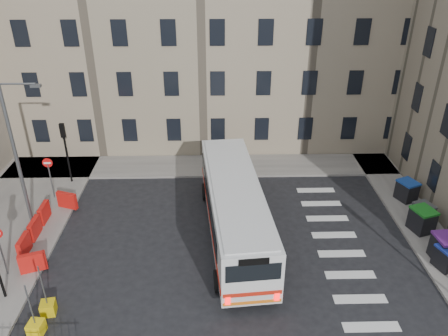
{
  "coord_description": "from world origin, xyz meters",
  "views": [
    {
      "loc": [
        -2.49,
        -18.9,
        14.44
      ],
      "look_at": [
        -1.99,
        2.74,
        3.0
      ],
      "focal_mm": 35.0,
      "sensor_mm": 36.0,
      "label": 1
    }
  ],
  "objects_px": {
    "wheelie_bin_d": "(423,213)",
    "bollard_yellow": "(48,308)",
    "wheelie_bin_b": "(445,248)",
    "wheelie_bin_c": "(422,220)",
    "wheelie_bin_a": "(447,258)",
    "wheelie_bin_e": "(407,190)",
    "bus": "(234,207)",
    "bollard_chevron": "(36,328)",
    "streetlamp": "(16,154)"
  },
  "relations": [
    {
      "from": "wheelie_bin_d",
      "to": "bollard_yellow",
      "type": "relative_size",
      "value": 2.11
    },
    {
      "from": "wheelie_bin_b",
      "to": "wheelie_bin_c",
      "type": "bearing_deg",
      "value": 86.93
    },
    {
      "from": "wheelie_bin_a",
      "to": "wheelie_bin_e",
      "type": "distance_m",
      "value": 6.28
    },
    {
      "from": "bus",
      "to": "wheelie_bin_e",
      "type": "xyz_separation_m",
      "value": [
        10.71,
        3.19,
        -1.04
      ]
    },
    {
      "from": "wheelie_bin_c",
      "to": "bollard_chevron",
      "type": "bearing_deg",
      "value": -178.48
    },
    {
      "from": "bus",
      "to": "wheelie_bin_c",
      "type": "xyz_separation_m",
      "value": [
        10.26,
        0.0,
        -1.0
      ]
    },
    {
      "from": "bus",
      "to": "wheelie_bin_a",
      "type": "xyz_separation_m",
      "value": [
        10.18,
        -3.07,
        -1.09
      ]
    },
    {
      "from": "bollard_yellow",
      "to": "wheelie_bin_b",
      "type": "bearing_deg",
      "value": 9.09
    },
    {
      "from": "wheelie_bin_e",
      "to": "bollard_yellow",
      "type": "distance_m",
      "value": 20.86
    },
    {
      "from": "wheelie_bin_d",
      "to": "bollard_chevron",
      "type": "height_order",
      "value": "wheelie_bin_d"
    },
    {
      "from": "wheelie_bin_c",
      "to": "bollard_chevron",
      "type": "xyz_separation_m",
      "value": [
        -18.66,
        -6.56,
        -0.53
      ]
    },
    {
      "from": "wheelie_bin_c",
      "to": "wheelie_bin_e",
      "type": "relative_size",
      "value": 1.04
    },
    {
      "from": "wheelie_bin_b",
      "to": "bollard_yellow",
      "type": "relative_size",
      "value": 2.29
    },
    {
      "from": "wheelie_bin_a",
      "to": "wheelie_bin_d",
      "type": "bearing_deg",
      "value": 64.41
    },
    {
      "from": "streetlamp",
      "to": "bollard_yellow",
      "type": "height_order",
      "value": "streetlamp"
    },
    {
      "from": "bollard_yellow",
      "to": "wheelie_bin_a",
      "type": "bearing_deg",
      "value": 7.4
    },
    {
      "from": "wheelie_bin_a",
      "to": "bollard_yellow",
      "type": "height_order",
      "value": "wheelie_bin_a"
    },
    {
      "from": "bollard_yellow",
      "to": "wheelie_bin_d",
      "type": "bearing_deg",
      "value": 18.34
    },
    {
      "from": "bollard_yellow",
      "to": "bus",
      "type": "bearing_deg",
      "value": 33.45
    },
    {
      "from": "wheelie_bin_c",
      "to": "bollard_yellow",
      "type": "height_order",
      "value": "wheelie_bin_c"
    },
    {
      "from": "bus",
      "to": "wheelie_bin_b",
      "type": "height_order",
      "value": "bus"
    },
    {
      "from": "streetlamp",
      "to": "wheelie_bin_c",
      "type": "height_order",
      "value": "streetlamp"
    },
    {
      "from": "wheelie_bin_a",
      "to": "streetlamp",
      "type": "bearing_deg",
      "value": 150.16
    },
    {
      "from": "bollard_chevron",
      "to": "bus",
      "type": "bearing_deg",
      "value": 37.96
    },
    {
      "from": "wheelie_bin_d",
      "to": "bus",
      "type": "bearing_deg",
      "value": 164.07
    },
    {
      "from": "wheelie_bin_b",
      "to": "wheelie_bin_e",
      "type": "bearing_deg",
      "value": 81.59
    },
    {
      "from": "wheelie_bin_e",
      "to": "bollard_chevron",
      "type": "height_order",
      "value": "wheelie_bin_e"
    },
    {
      "from": "bus",
      "to": "wheelie_bin_d",
      "type": "xyz_separation_m",
      "value": [
        10.69,
        0.82,
        -1.1
      ]
    },
    {
      "from": "streetlamp",
      "to": "wheelie_bin_b",
      "type": "height_order",
      "value": "streetlamp"
    },
    {
      "from": "wheelie_bin_a",
      "to": "wheelie_bin_c",
      "type": "bearing_deg",
      "value": 70.34
    },
    {
      "from": "wheelie_bin_c",
      "to": "wheelie_bin_d",
      "type": "xyz_separation_m",
      "value": [
        0.43,
        0.82,
        -0.11
      ]
    },
    {
      "from": "streetlamp",
      "to": "wheelie_bin_c",
      "type": "distance_m",
      "value": 22.11
    },
    {
      "from": "streetlamp",
      "to": "wheelie_bin_e",
      "type": "relative_size",
      "value": 5.7
    },
    {
      "from": "bus",
      "to": "wheelie_bin_b",
      "type": "xyz_separation_m",
      "value": [
        10.33,
        -2.49,
        -0.98
      ]
    },
    {
      "from": "bus",
      "to": "bollard_chevron",
      "type": "xyz_separation_m",
      "value": [
        -8.4,
        -6.55,
        -1.52
      ]
    },
    {
      "from": "wheelie_bin_c",
      "to": "wheelie_bin_e",
      "type": "height_order",
      "value": "wheelie_bin_c"
    },
    {
      "from": "wheelie_bin_e",
      "to": "streetlamp",
      "type": "bearing_deg",
      "value": 161.59
    },
    {
      "from": "bus",
      "to": "wheelie_bin_a",
      "type": "bearing_deg",
      "value": -21.87
    },
    {
      "from": "wheelie_bin_b",
      "to": "wheelie_bin_c",
      "type": "xyz_separation_m",
      "value": [
        -0.07,
        2.49,
        -0.02
      ]
    },
    {
      "from": "wheelie_bin_c",
      "to": "wheelie_bin_a",
      "type": "bearing_deg",
      "value": -109.41
    },
    {
      "from": "bollard_chevron",
      "to": "wheelie_bin_e",
      "type": "bearing_deg",
      "value": 27.02
    },
    {
      "from": "wheelie_bin_d",
      "to": "wheelie_bin_e",
      "type": "height_order",
      "value": "wheelie_bin_e"
    },
    {
      "from": "wheelie_bin_a",
      "to": "bollard_chevron",
      "type": "distance_m",
      "value": 18.91
    },
    {
      "from": "wheelie_bin_a",
      "to": "wheelie_bin_c",
      "type": "height_order",
      "value": "wheelie_bin_c"
    },
    {
      "from": "wheelie_bin_e",
      "to": "bollard_yellow",
      "type": "xyz_separation_m",
      "value": [
        -18.98,
        -8.65,
        -0.48
      ]
    },
    {
      "from": "bus",
      "to": "bollard_yellow",
      "type": "height_order",
      "value": "bus"
    },
    {
      "from": "wheelie_bin_c",
      "to": "wheelie_bin_e",
      "type": "xyz_separation_m",
      "value": [
        0.44,
        3.19,
        -0.05
      ]
    },
    {
      "from": "wheelie_bin_c",
      "to": "bollard_chevron",
      "type": "height_order",
      "value": "wheelie_bin_c"
    },
    {
      "from": "wheelie_bin_a",
      "to": "bollard_yellow",
      "type": "relative_size",
      "value": 2.14
    },
    {
      "from": "streetlamp",
      "to": "wheelie_bin_b",
      "type": "xyz_separation_m",
      "value": [
        21.85,
        -3.93,
        -3.49
      ]
    }
  ]
}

